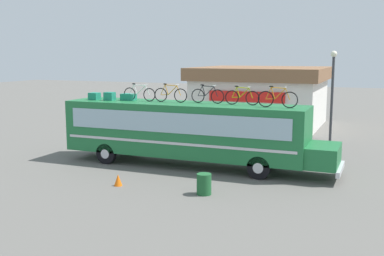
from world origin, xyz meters
TOP-DOWN VIEW (x-y plane):
  - ground_plane at (0.00, 0.00)m, footprint 120.00×120.00m
  - bus at (0.24, -0.00)m, footprint 13.12×2.58m
  - luggage_bag_1 at (-4.81, -0.21)m, footprint 0.48×0.47m
  - luggage_bag_2 at (-3.94, -0.18)m, footprint 0.48×0.41m
  - luggage_bag_3 at (-3.08, 0.21)m, footprint 0.69×0.50m
  - rooftop_bicycle_1 at (-2.39, 0.07)m, footprint 1.74×0.44m
  - rooftop_bicycle_2 at (-0.74, 0.14)m, footprint 1.71×0.44m
  - rooftop_bicycle_3 at (1.08, 0.36)m, footprint 1.64×0.44m
  - rooftop_bicycle_4 at (2.79, 0.23)m, footprint 1.62×0.44m
  - rooftop_bicycle_5 at (4.51, -0.25)m, footprint 1.74×0.44m
  - roadside_building at (0.21, 14.30)m, footprint 9.38×8.80m
  - trash_bin at (2.60, -4.08)m, footprint 0.56×0.56m
  - traffic_cone at (-1.04, -4.29)m, footprint 0.33×0.33m
  - street_lamp at (6.20, 5.48)m, footprint 0.32×0.32m

SIDE VIEW (x-z plane):
  - ground_plane at x=0.00m, z-range 0.00..0.00m
  - traffic_cone at x=-1.04m, z-range 0.00..0.48m
  - trash_bin at x=2.60m, z-range 0.00..0.81m
  - bus at x=0.24m, z-range 0.23..3.24m
  - roadside_building at x=0.21m, z-range 0.06..4.40m
  - luggage_bag_3 at x=-3.08m, z-range 3.01..3.34m
  - luggage_bag_1 at x=-4.81m, z-range 3.01..3.37m
  - luggage_bag_2 at x=-3.94m, z-range 3.01..3.41m
  - street_lamp at x=6.20m, z-range 0.54..6.01m
  - rooftop_bicycle_4 at x=2.79m, z-range 2.94..3.80m
  - rooftop_bicycle_1 at x=-2.39m, z-range 2.94..3.81m
  - rooftop_bicycle_3 at x=1.08m, z-range 2.94..3.82m
  - rooftop_bicycle_2 at x=-0.74m, z-range 2.93..3.83m
  - rooftop_bicycle_5 at x=4.51m, z-range 2.93..3.87m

